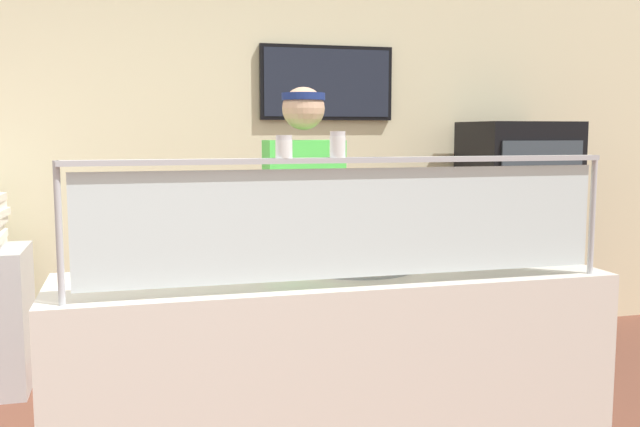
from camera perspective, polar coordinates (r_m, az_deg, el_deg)
ground_plane at (r=3.87m, az=-1.87°, el=-16.83°), size 12.00×12.00×0.00m
shop_rear_unit at (r=5.02m, az=-5.75°, el=4.52°), size 6.69×0.13×2.70m
serving_counter at (r=3.09m, az=1.04°, el=-13.56°), size 2.29×0.66×0.95m
sneeze_guard at (r=2.66m, az=2.68°, el=0.50°), size 2.12×0.06×0.50m
pizza_tray at (r=3.08m, az=3.02°, el=-4.16°), size 0.48×0.48×0.04m
pizza_server at (r=3.05m, az=3.18°, el=-3.82°), size 0.13×0.29×0.01m
parmesan_shaker at (r=2.58m, az=-2.93°, el=5.29°), size 0.06×0.06×0.08m
pepper_flake_shaker at (r=2.63m, az=1.43°, el=5.46°), size 0.06×0.06×0.10m
worker_figure at (r=3.54m, az=-1.23°, el=-2.10°), size 0.41×0.50×1.76m
drink_fridge at (r=5.30m, az=15.54°, el=-1.58°), size 0.71×0.62×1.61m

